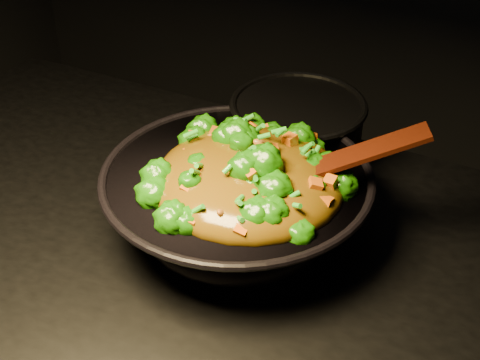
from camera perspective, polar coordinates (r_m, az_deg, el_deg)
The scene contains 4 objects.
wok at distance 0.99m, azimuth -0.26°, elevation -2.12°, with size 0.38×0.38×0.11m, color black, non-canonical shape.
stir_fry at distance 0.91m, azimuth 0.78°, elevation 2.04°, with size 0.27×0.27×0.09m, color #1B6006, non-canonical shape.
spatula at distance 0.92m, azimuth 8.05°, elevation 1.52°, with size 0.26×0.04×0.01m, color #311403.
back_pot at distance 1.14m, azimuth 4.86°, elevation 3.95°, with size 0.22×0.22×0.12m, color black.
Camera 1 is at (0.46, -0.59, 1.56)m, focal length 50.00 mm.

